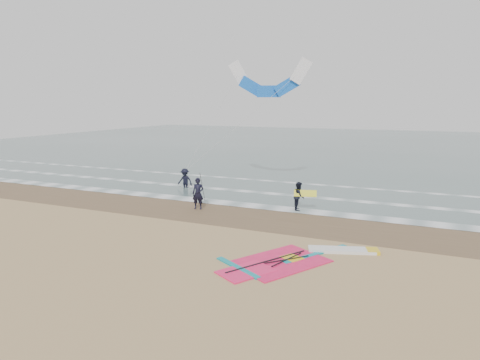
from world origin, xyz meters
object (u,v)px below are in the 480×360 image
at_px(windsurf_rig, 298,259).
at_px(person_wading, 185,176).
at_px(surf_kite, 269,82).
at_px(person_standing, 198,194).
at_px(person_walking, 299,196).

height_order(windsurf_rig, person_wading, person_wading).
xyz_separation_m(windsurf_rig, person_wading, (-11.75, 10.82, 0.87)).
bearing_deg(surf_kite, windsurf_rig, -65.20).
relative_size(person_wading, surf_kite, 0.21).
relative_size(windsurf_rig, surf_kite, 0.70).
relative_size(windsurf_rig, person_standing, 3.21).
distance_m(person_standing, person_walking, 5.95).
bearing_deg(person_standing, windsurf_rig, -50.07).
relative_size(windsurf_rig, person_wading, 3.33).
xyz_separation_m(windsurf_rig, person_walking, (-2.22, 7.82, 0.80)).
relative_size(person_walking, surf_kite, 0.20).
bearing_deg(person_walking, windsurf_rig, -178.53).
distance_m(person_standing, surf_kite, 10.55).
bearing_deg(windsurf_rig, person_standing, 143.81).
xyz_separation_m(windsurf_rig, surf_kite, (-6.31, 13.65, 7.66)).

